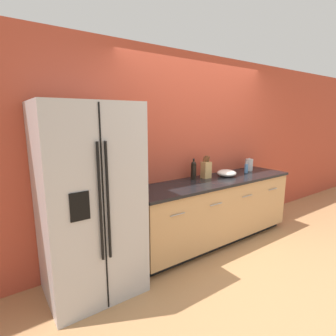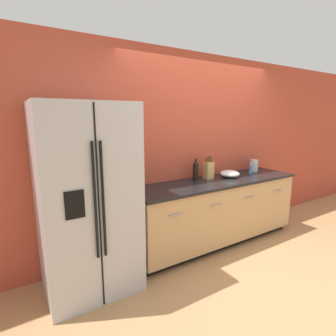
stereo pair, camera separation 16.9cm
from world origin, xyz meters
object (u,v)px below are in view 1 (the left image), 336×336
(wine_bottle, at_px, (194,170))
(mixing_bowl, at_px, (227,173))
(refrigerator, at_px, (90,201))
(soap_dispenser, at_px, (246,168))
(steel_canister, at_px, (249,165))
(knife_block, at_px, (206,169))

(wine_bottle, xyz_separation_m, mixing_bowl, (0.52, -0.13, -0.08))
(refrigerator, bearing_deg, soap_dispenser, 1.95)
(soap_dispenser, xyz_separation_m, mixing_bowl, (-0.42, 0.01, -0.02))
(steel_canister, bearing_deg, soap_dispenser, -153.16)
(wine_bottle, relative_size, mixing_bowl, 1.05)
(refrigerator, relative_size, knife_block, 5.82)
(knife_block, distance_m, wine_bottle, 0.20)
(wine_bottle, xyz_separation_m, steel_canister, (1.12, -0.05, -0.04))
(refrigerator, distance_m, knife_block, 1.74)
(knife_block, bearing_deg, mixing_bowl, -16.61)
(knife_block, xyz_separation_m, soap_dispenser, (0.74, -0.11, -0.05))
(knife_block, relative_size, soap_dispenser, 1.82)
(soap_dispenser, distance_m, steel_canister, 0.20)
(steel_canister, bearing_deg, refrigerator, -176.22)
(knife_block, relative_size, steel_canister, 1.58)
(steel_canister, xyz_separation_m, mixing_bowl, (-0.60, -0.08, -0.05))
(steel_canister, bearing_deg, knife_block, 179.01)
(refrigerator, xyz_separation_m, steel_canister, (2.64, 0.17, 0.06))
(refrigerator, xyz_separation_m, mixing_bowl, (2.04, 0.10, 0.01))
(refrigerator, relative_size, steel_canister, 9.22)
(refrigerator, height_order, steel_canister, refrigerator)
(wine_bottle, height_order, soap_dispenser, wine_bottle)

